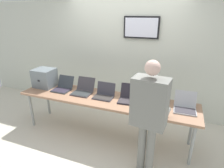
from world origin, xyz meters
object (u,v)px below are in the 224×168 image
object	(u,v)px
laptop_station_0	(63,87)
laptop_station_3	(129,97)
workbench	(105,100)
person	(149,110)
laptop_station_5	(185,106)
laptop_station_4	(157,102)
equipment_box	(45,78)
laptop_station_2	(104,94)
laptop_station_1	(83,90)

from	to	relation	value
laptop_station_0	laptop_station_3	size ratio (longest dim) A/B	0.93
workbench	person	distance (m)	1.12
person	laptop_station_0	bearing A→B (deg)	159.19
laptop_station_5	laptop_station_4	bearing A→B (deg)	-178.32
equipment_box	laptop_station_0	distance (m)	0.45
person	workbench	bearing A→B (deg)	144.81
equipment_box	laptop_station_0	xyz separation A→B (m)	(0.43, -0.02, -0.13)
laptop_station_0	equipment_box	bearing A→B (deg)	177.16
workbench	laptop_station_5	world-z (taller)	laptop_station_5
workbench	laptop_station_0	size ratio (longest dim) A/B	8.70
workbench	laptop_station_4	distance (m)	0.91
workbench	laptop_station_0	xyz separation A→B (m)	(-0.91, 0.06, 0.10)
equipment_box	laptop_station_4	xyz separation A→B (m)	(2.25, -0.03, -0.13)
laptop_station_2	laptop_station_5	xyz separation A→B (m)	(1.36, 0.03, 0.00)
laptop_station_4	laptop_station_3	bearing A→B (deg)	178.93
laptop_station_3	laptop_station_5	xyz separation A→B (m)	(0.90, 0.00, -0.00)
laptop_station_5	person	xyz separation A→B (m)	(-0.45, -0.69, 0.20)
laptop_station_3	laptop_station_4	world-z (taller)	laptop_station_3
workbench	laptop_station_0	bearing A→B (deg)	176.20
workbench	laptop_station_2	world-z (taller)	laptop_station_2
laptop_station_5	equipment_box	bearing A→B (deg)	179.71
equipment_box	laptop_station_5	size ratio (longest dim) A/B	1.02
laptop_station_0	laptop_station_2	size ratio (longest dim) A/B	1.06
laptop_station_1	laptop_station_2	xyz separation A→B (m)	(0.44, -0.03, -0.00)
laptop_station_0	laptop_station_3	world-z (taller)	laptop_station_3
equipment_box	laptop_station_3	world-z (taller)	equipment_box
laptop_station_3	laptop_station_4	bearing A→B (deg)	-1.07
laptop_station_0	person	world-z (taller)	person
person	laptop_station_5	bearing A→B (deg)	56.96
equipment_box	laptop_station_5	bearing A→B (deg)	-0.29
laptop_station_2	laptop_station_4	size ratio (longest dim) A/B	0.88
equipment_box	laptop_station_4	distance (m)	2.25
laptop_station_2	laptop_station_3	distance (m)	0.46
laptop_station_1	person	bearing A→B (deg)	-27.26
laptop_station_1	laptop_station_5	world-z (taller)	laptop_station_1
workbench	laptop_station_1	xyz separation A→B (m)	(-0.47, 0.07, 0.11)
laptop_station_0	laptop_station_1	xyz separation A→B (m)	(0.44, 0.01, 0.00)
laptop_station_4	person	distance (m)	0.71
laptop_station_0	person	bearing A→B (deg)	-20.81
laptop_station_2	laptop_station_4	bearing A→B (deg)	0.97
laptop_station_4	laptop_station_5	distance (m)	0.43
laptop_station_3	laptop_station_1	bearing A→B (deg)	179.38
laptop_station_3	laptop_station_4	size ratio (longest dim) A/B	1.01
laptop_station_5	laptop_station_3	bearing A→B (deg)	-179.76
workbench	laptop_station_5	size ratio (longest dim) A/B	8.24
laptop_station_3	laptop_station_4	xyz separation A→B (m)	(0.47, -0.01, -0.00)
laptop_station_0	laptop_station_2	world-z (taller)	laptop_station_0
laptop_station_0	workbench	bearing A→B (deg)	-3.80
workbench	laptop_station_3	bearing A→B (deg)	8.50
laptop_station_3	laptop_station_5	world-z (taller)	laptop_station_3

